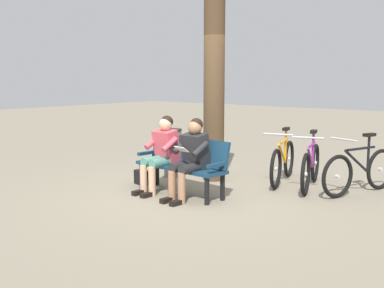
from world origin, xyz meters
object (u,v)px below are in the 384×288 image
Objects in this scene: person_companion at (162,150)px; litter_bin at (173,153)px; bicycle_orange at (360,171)px; bench at (184,161)px; person_reading at (191,155)px; tree_trunk at (214,81)px; handbag at (142,178)px; bicycle_black at (311,166)px; bicycle_purple at (283,162)px.

person_companion is 1.38× the size of litter_bin.
bench is at bearing -32.95° from bicycle_orange.
litter_bin is at bearing -35.81° from bench.
tree_trunk is (0.50, -1.25, 1.07)m from person_reading.
tree_trunk is at bearing -56.09° from bicycle_orange.
person_reading reaches higher than bench.
person_reading is 1.35m from handbag.
bench is 1.88× the size of litter_bin.
bicycle_black and bicycle_purple have the same top height.
tree_trunk reaches higher than bench.
person_companion reaches higher than bicycle_black.
bench is 5.46× the size of handbag.
bicycle_orange is at bearing -164.44° from litter_bin.
handbag is 3.51m from bicycle_orange.
bicycle_purple is at bearing -101.53° from person_reading.
litter_bin is at bearing -55.52° from bicycle_orange.
handbag is (0.92, -0.00, -0.39)m from bench.
person_companion is 1.61m from tree_trunk.
bench is 1.36× the size of person_companion.
bicycle_purple is (-0.86, -1.63, -0.15)m from bench.
bicycle_black is (0.75, 0.14, 0.00)m from bicycle_orange.
person_reading is 0.73× the size of bicycle_purple.
tree_trunk reaches higher than bicycle_black.
tree_trunk is 1.52m from litter_bin.
bicycle_orange is at bearing 84.50° from bicycle_black.
bench is 0.47× the size of tree_trunk.
tree_trunk is 1.82m from bicycle_purple.
handbag is 0.09× the size of tree_trunk.
person_reading is 0.75× the size of bicycle_orange.
bicycle_purple is at bearing -68.45° from bicycle_orange.
tree_trunk is 3.98× the size of litter_bin.
person_reading is at bearing -25.53° from bicycle_orange.
tree_trunk reaches higher than handbag.
handbag is 2.06m from tree_trunk.
bicycle_orange is 0.99× the size of bicycle_black.
person_reading is 0.64m from person_companion.
person_reading is (-0.31, 0.19, 0.16)m from bench.
person_reading is 0.74× the size of bicycle_black.
person_reading is at bearing 111.80° from tree_trunk.
handbag is at bearing 55.79° from tree_trunk.
bicycle_black is at bearing -162.97° from tree_trunk.
person_companion is 0.81m from handbag.
tree_trunk is at bearing -91.13° from person_companion.
person_reading is 0.35× the size of tree_trunk.
bench is at bearing 138.86° from litter_bin.
bicycle_orange is 1.30m from bicycle_purple.
person_reading is 4.00× the size of handbag.
bicycle_black is at bearing -162.87° from litter_bin.
person_reading is at bearing 179.95° from person_companion.
bicycle_purple is at bearing -156.00° from litter_bin.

